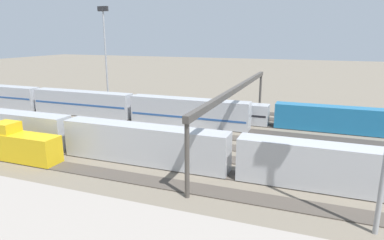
# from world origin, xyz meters

# --- Properties ---
(ground_plane) EXTENTS (400.00, 400.00, 0.00)m
(ground_plane) POSITION_xyz_m (0.00, 0.00, 0.00)
(ground_plane) COLOR #756B5B
(track_bed_0) EXTENTS (140.00, 2.80, 0.12)m
(track_bed_0) POSITION_xyz_m (0.00, -20.00, 0.06)
(track_bed_0) COLOR #3D3833
(track_bed_0) RESTS_ON ground_plane
(track_bed_1) EXTENTS (140.00, 2.80, 0.12)m
(track_bed_1) POSITION_xyz_m (0.00, -15.00, 0.06)
(track_bed_1) COLOR #3D3833
(track_bed_1) RESTS_ON ground_plane
(track_bed_2) EXTENTS (140.00, 2.80, 0.12)m
(track_bed_2) POSITION_xyz_m (0.00, -10.00, 0.06)
(track_bed_2) COLOR #3D3833
(track_bed_2) RESTS_ON ground_plane
(track_bed_3) EXTENTS (140.00, 2.80, 0.12)m
(track_bed_3) POSITION_xyz_m (0.00, -5.00, 0.06)
(track_bed_3) COLOR #3D3833
(track_bed_3) RESTS_ON ground_plane
(track_bed_4) EXTENTS (140.00, 2.80, 0.12)m
(track_bed_4) POSITION_xyz_m (0.00, 0.00, 0.06)
(track_bed_4) COLOR #4C443D
(track_bed_4) RESTS_ON ground_plane
(track_bed_5) EXTENTS (140.00, 2.80, 0.12)m
(track_bed_5) POSITION_xyz_m (0.00, 5.00, 0.06)
(track_bed_5) COLOR #4C443D
(track_bed_5) RESTS_ON ground_plane
(track_bed_6) EXTENTS (140.00, 2.80, 0.12)m
(track_bed_6) POSITION_xyz_m (0.00, 10.00, 0.06)
(track_bed_6) COLOR #4C443D
(track_bed_6) RESTS_ON ground_plane
(track_bed_7) EXTENTS (140.00, 2.80, 0.12)m
(track_bed_7) POSITION_xyz_m (0.00, 15.00, 0.06)
(track_bed_7) COLOR #4C443D
(track_bed_7) RESTS_ON ground_plane
(track_bed_8) EXTENTS (140.00, 2.80, 0.12)m
(track_bed_8) POSITION_xyz_m (0.00, 20.00, 0.06)
(track_bed_8) COLOR #4C443D
(track_bed_8) RESTS_ON ground_plane
(train_on_track_3) EXTENTS (71.40, 3.06, 5.00)m
(train_on_track_3) POSITION_xyz_m (24.53, -5.00, 2.61)
(train_on_track_3) COLOR #B7BABF
(train_on_track_3) RESTS_ON ground_plane
(train_on_track_7) EXTENTS (119.80, 3.00, 5.00)m
(train_on_track_7) POSITION_xyz_m (-1.09, 15.00, 2.62)
(train_on_track_7) COLOR #B7BABF
(train_on_track_7) RESTS_ON ground_plane
(train_on_track_8) EXTENTS (10.00, 3.00, 5.00)m
(train_on_track_8) POSITION_xyz_m (14.36, 20.00, 2.16)
(train_on_track_8) COLOR gold
(train_on_track_8) RESTS_ON ground_plane
(train_on_track_2) EXTENTS (66.40, 3.06, 4.40)m
(train_on_track_2) POSITION_xyz_m (-0.01, -10.00, 2.09)
(train_on_track_2) COLOR #1E6B9E
(train_on_track_2) RESTS_ON ground_plane
(light_mast_0) EXTENTS (2.80, 0.70, 23.60)m
(light_mast_0) POSITION_xyz_m (30.20, -22.54, 15.35)
(light_mast_0) COLOR #9EA0A5
(light_mast_0) RESTS_ON ground_plane
(signal_gantry) EXTENTS (0.70, 45.00, 8.80)m
(signal_gantry) POSITION_xyz_m (-10.03, 0.00, 7.80)
(signal_gantry) COLOR #4C4742
(signal_gantry) RESTS_ON ground_plane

